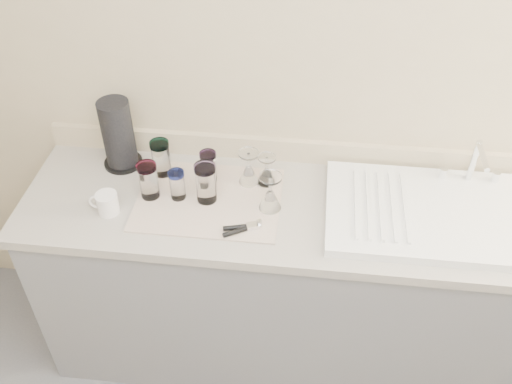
# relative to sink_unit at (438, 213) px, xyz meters

# --- Properties ---
(counter_unit) EXTENTS (2.06, 0.62, 0.90)m
(counter_unit) POSITION_rel_sink_unit_xyz_m (-0.55, -0.00, -0.47)
(counter_unit) COLOR slate
(counter_unit) RESTS_ON ground
(sink_unit) EXTENTS (0.82, 0.50, 0.22)m
(sink_unit) POSITION_rel_sink_unit_xyz_m (0.00, 0.00, 0.00)
(sink_unit) COLOR white
(sink_unit) RESTS_ON counter_unit
(dish_towel) EXTENTS (0.55, 0.42, 0.01)m
(dish_towel) POSITION_rel_sink_unit_xyz_m (-0.86, -0.01, -0.02)
(dish_towel) COLOR beige
(dish_towel) RESTS_ON counter_unit
(tumbler_teal) EXTENTS (0.08, 0.08, 0.15)m
(tumbler_teal) POSITION_rel_sink_unit_xyz_m (-1.07, 0.13, 0.07)
(tumbler_teal) COLOR white
(tumbler_teal) RESTS_ON dish_towel
(tumbler_purple) EXTENTS (0.07, 0.07, 0.13)m
(tumbler_purple) POSITION_rel_sink_unit_xyz_m (-0.88, 0.11, 0.06)
(tumbler_purple) COLOR white
(tumbler_purple) RESTS_ON dish_towel
(tumbler_magenta) EXTENTS (0.08, 0.08, 0.15)m
(tumbler_magenta) POSITION_rel_sink_unit_xyz_m (-1.09, -0.01, 0.06)
(tumbler_magenta) COLOR white
(tumbler_magenta) RESTS_ON dish_towel
(tumbler_blue) EXTENTS (0.06, 0.06, 0.12)m
(tumbler_blue) POSITION_rel_sink_unit_xyz_m (-0.98, -0.01, 0.05)
(tumbler_blue) COLOR white
(tumbler_blue) RESTS_ON dish_towel
(tumbler_lavender) EXTENTS (0.08, 0.08, 0.16)m
(tumbler_lavender) POSITION_rel_sink_unit_xyz_m (-0.87, -0.01, 0.07)
(tumbler_lavender) COLOR white
(tumbler_lavender) RESTS_ON dish_towel
(goblet_back_left) EXTENTS (0.08, 0.08, 0.14)m
(goblet_back_left) POSITION_rel_sink_unit_xyz_m (-0.72, 0.11, 0.04)
(goblet_back_left) COLOR white
(goblet_back_left) RESTS_ON dish_towel
(goblet_back_right) EXTENTS (0.07, 0.07, 0.13)m
(goblet_back_right) POSITION_rel_sink_unit_xyz_m (-0.65, 0.12, 0.03)
(goblet_back_right) COLOR white
(goblet_back_right) RESTS_ON dish_towel
(goblet_front_right) EXTENTS (0.09, 0.09, 0.15)m
(goblet_front_right) POSITION_rel_sink_unit_xyz_m (-0.62, -0.03, 0.04)
(goblet_front_right) COLOR white
(goblet_front_right) RESTS_ON dish_towel
(can_opener) EXTENTS (0.14, 0.09, 0.02)m
(can_opener) POSITION_rel_sink_unit_xyz_m (-0.71, -0.16, -0.00)
(can_opener) COLOR silver
(can_opener) RESTS_ON dish_towel
(white_mug) EXTENTS (0.12, 0.08, 0.08)m
(white_mug) POSITION_rel_sink_unit_xyz_m (-1.22, -0.11, 0.02)
(white_mug) COLOR silver
(white_mug) RESTS_ON counter_unit
(paper_towel_roll) EXTENTS (0.16, 0.16, 0.30)m
(paper_towel_roll) POSITION_rel_sink_unit_xyz_m (-1.25, 0.18, 0.13)
(paper_towel_roll) COLOR black
(paper_towel_roll) RESTS_ON counter_unit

